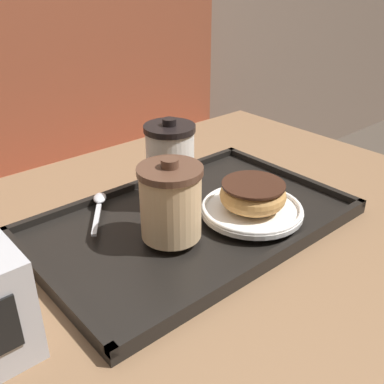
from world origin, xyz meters
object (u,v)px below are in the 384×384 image
donut_chocolate_glazed (253,194)px  coffee_cup_front (171,202)px  spoon (99,203)px  coffee_cup_rear (170,162)px

donut_chocolate_glazed → coffee_cup_front: bearing=166.0°
donut_chocolate_glazed → spoon: donut_chocolate_glazed is taller
coffee_cup_front → donut_chocolate_glazed: bearing=-14.0°
donut_chocolate_glazed → spoon: 0.26m
coffee_cup_front → spoon: (-0.04, 0.15, -0.05)m
coffee_cup_rear → spoon: (-0.11, 0.05, -0.06)m
coffee_cup_front → coffee_cup_rear: size_ratio=0.87×
coffee_cup_rear → coffee_cup_front: bearing=-128.3°
coffee_cup_front → spoon: size_ratio=1.08×
coffee_cup_front → donut_chocolate_glazed: 0.15m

